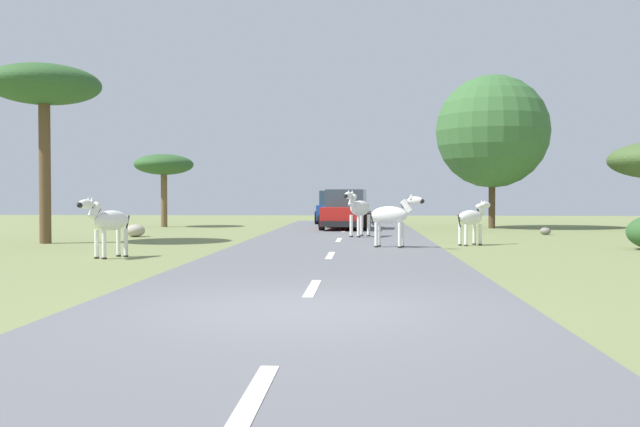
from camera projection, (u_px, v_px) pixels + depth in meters
name	position (u px, v px, depth m)	size (l,w,h in m)	color
ground_plane	(297.00, 313.00, 8.86)	(90.00, 90.00, 0.00)	olive
road	(301.00, 311.00, 8.86)	(6.00, 64.00, 0.05)	slate
lane_markings	(294.00, 323.00, 7.86)	(0.16, 56.00, 0.01)	silver
zebra_0	(359.00, 209.00, 24.54)	(1.08, 1.63, 1.67)	silver
zebra_1	(472.00, 218.00, 21.02)	(1.25, 1.07, 1.38)	silver
zebra_2	(108.00, 221.00, 16.63)	(0.96, 1.46, 1.49)	silver
zebra_4	(392.00, 216.00, 19.47)	(1.55, 0.73, 1.50)	silver
car_0	(346.00, 211.00, 30.49)	(2.24, 4.45, 1.74)	red
car_1	(336.00, 208.00, 37.12)	(2.03, 4.35, 1.74)	#1E479E
tree_0	(44.00, 88.00, 21.75)	(3.51, 3.51, 5.63)	brown
tree_1	(164.00, 166.00, 33.58)	(2.86, 2.86, 3.54)	brown
tree_2	(492.00, 132.00, 32.07)	(5.22, 5.22, 7.11)	#4C3823
rock_0	(545.00, 231.00, 26.83)	(0.42, 0.40, 0.28)	gray
rock_1	(135.00, 231.00, 25.44)	(0.72, 0.63, 0.46)	#A89E8C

